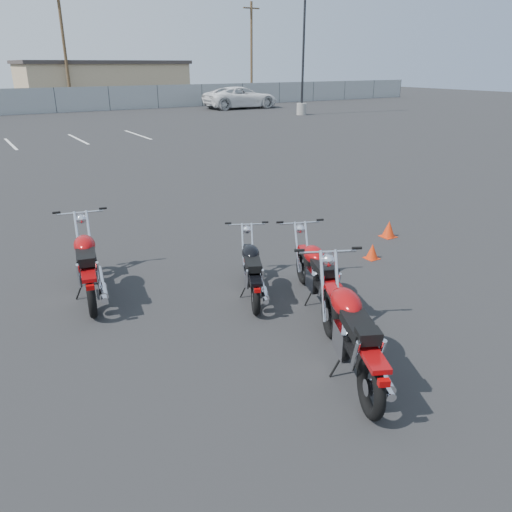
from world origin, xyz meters
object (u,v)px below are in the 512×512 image
motorcycle_rear_red (351,332)px  motorcycle_second_black (252,270)px  motorcycle_front_red (88,265)px  motorcycle_third_red (318,274)px  white_van (241,91)px

motorcycle_rear_red → motorcycle_second_black: bearing=87.2°
motorcycle_front_red → motorcycle_third_red: motorcycle_front_red is taller
motorcycle_third_red → motorcycle_front_red: bearing=144.1°
motorcycle_rear_red → white_van: white_van is taller
motorcycle_front_red → motorcycle_third_red: 3.56m
motorcycle_rear_red → white_van: (17.69, 33.08, 0.82)m
motorcycle_third_red → motorcycle_rear_red: (-0.83, -1.65, 0.06)m
motorcycle_front_red → white_van: 35.37m
motorcycle_front_red → motorcycle_third_red: bearing=-35.9°
motorcycle_front_red → motorcycle_rear_red: bearing=-61.2°
motorcycle_second_black → white_van: 35.37m
motorcycle_front_red → white_van: size_ratio=0.32×
motorcycle_front_red → motorcycle_second_black: size_ratio=1.23×
motorcycle_front_red → motorcycle_second_black: motorcycle_front_red is taller
white_van → motorcycle_second_black: bearing=152.1°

